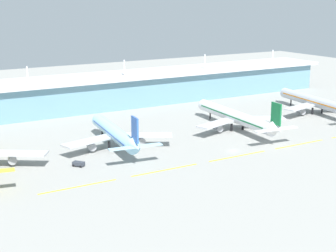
# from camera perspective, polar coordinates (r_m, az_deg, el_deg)

# --- Properties ---
(ground_plane) EXTENTS (600.00, 600.00, 0.00)m
(ground_plane) POSITION_cam_1_polar(r_m,az_deg,el_deg) (216.99, 7.25, -2.75)
(ground_plane) COLOR gray
(terminal_building) EXTENTS (288.00, 34.00, 27.51)m
(terminal_building) POSITION_cam_1_polar(r_m,az_deg,el_deg) (305.92, -5.26, 4.06)
(terminal_building) COLOR #6693A8
(terminal_building) RESTS_ON ground
(airliner_near_middle) EXTENTS (48.41, 60.07, 18.90)m
(airliner_near_middle) POSITION_cam_1_polar(r_m,az_deg,el_deg) (218.79, -5.88, -0.82)
(airliner_near_middle) COLOR #9ED1EA
(airliner_near_middle) RESTS_ON ground
(airliner_far_middle) EXTENTS (48.63, 71.09, 18.90)m
(airliner_far_middle) POSITION_cam_1_polar(r_m,az_deg,el_deg) (249.92, 7.51, 1.02)
(airliner_far_middle) COLOR silver
(airliner_far_middle) RESTS_ON ground
(airliner_farthest) EXTENTS (48.25, 68.13, 18.90)m
(airliner_farthest) POSITION_cam_1_polar(r_m,az_deg,el_deg) (294.59, 16.08, 2.58)
(airliner_farthest) COLOR #ADB2BC
(airliner_farthest) RESTS_ON ground
(taxiway_stripe_west) EXTENTS (28.00, 0.70, 0.04)m
(taxiway_stripe_west) POSITION_cam_1_polar(r_m,az_deg,el_deg) (178.30, -9.90, -6.63)
(taxiway_stripe_west) COLOR yellow
(taxiway_stripe_west) RESTS_ON ground
(taxiway_stripe_mid_west) EXTENTS (28.00, 0.70, 0.04)m
(taxiway_stripe_mid_west) POSITION_cam_1_polar(r_m,az_deg,el_deg) (191.90, -0.34, -4.90)
(taxiway_stripe_mid_west) COLOR yellow
(taxiway_stripe_mid_west) RESTS_ON ground
(taxiway_stripe_centre) EXTENTS (28.00, 0.70, 0.04)m
(taxiway_stripe_centre) POSITION_cam_1_polar(r_m,az_deg,el_deg) (210.17, 7.71, -3.32)
(taxiway_stripe_centre) COLOR yellow
(taxiway_stripe_centre) RESTS_ON ground
(taxiway_stripe_mid_east) EXTENTS (28.00, 0.70, 0.04)m
(taxiway_stripe_mid_east) POSITION_cam_1_polar(r_m,az_deg,el_deg) (232.01, 14.35, -1.97)
(taxiway_stripe_mid_east) COLOR yellow
(taxiway_stripe_mid_east) RESTS_ON ground
(pushback_tug) EXTENTS (4.57, 4.96, 1.85)m
(pushback_tug) POSITION_cam_1_polar(r_m,az_deg,el_deg) (198.53, -9.87, -4.13)
(pushback_tug) COLOR #333842
(pushback_tug) RESTS_ON ground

